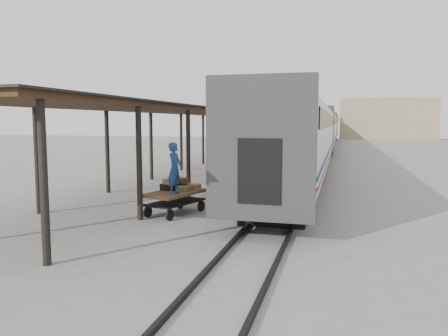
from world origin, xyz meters
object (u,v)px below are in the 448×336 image
Objects in this scene: pedestrian at (249,153)px; porter at (175,168)px; baggage_cart at (175,197)px; luggage_tug at (219,160)px.

porter is at bearing 76.92° from pedestrian.
luggage_tug is (-2.55, 14.97, 0.01)m from baggage_cart.
pedestrian is at bearing 6.24° from porter.
baggage_cart is at bearing -102.96° from luggage_tug.
pedestrian is at bearing 109.70° from baggage_cart.
pedestrian is (-1.20, 18.48, -0.79)m from porter.
baggage_cart is 1.42× the size of luggage_tug.
pedestrian is (1.61, 2.86, 0.33)m from luggage_tug.
luggage_tug is at bearing 116.34° from baggage_cart.
baggage_cart is 1.35× the size of pedestrian.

